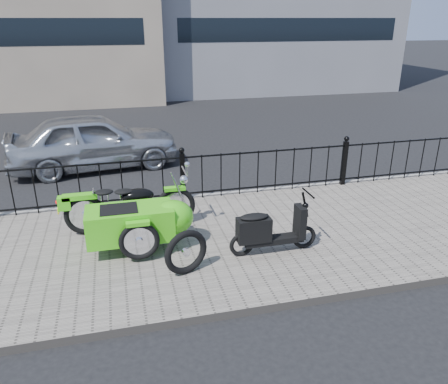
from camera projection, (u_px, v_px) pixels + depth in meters
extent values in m
plane|color=black|center=(196.00, 233.00, 7.61)|extent=(120.00, 120.00, 0.00)
cube|color=#686157|center=(201.00, 244.00, 7.14)|extent=(30.00, 3.80, 0.12)
cube|color=gray|center=(182.00, 199.00, 8.89)|extent=(30.00, 0.10, 0.12)
cylinder|color=black|center=(182.00, 158.00, 8.42)|extent=(14.00, 0.04, 0.04)
cylinder|color=black|center=(183.00, 194.00, 8.70)|extent=(14.00, 0.04, 0.04)
cube|color=black|center=(183.00, 177.00, 8.56)|extent=(0.09, 0.09, 0.96)
sphere|color=black|center=(182.00, 150.00, 8.36)|extent=(0.11, 0.11, 0.11)
cube|color=black|center=(344.00, 163.00, 9.36)|extent=(0.09, 0.09, 0.96)
sphere|color=black|center=(347.00, 139.00, 9.16)|extent=(0.11, 0.11, 0.11)
cube|color=black|center=(292.00, 30.00, 19.82)|extent=(10.50, 0.06, 1.00)
torus|color=black|center=(176.00, 206.00, 7.55)|extent=(0.69, 0.09, 0.69)
torus|color=black|center=(85.00, 215.00, 7.21)|extent=(0.69, 0.09, 0.69)
torus|color=black|center=(139.00, 241.00, 6.37)|extent=(0.60, 0.08, 0.60)
cube|color=gray|center=(131.00, 210.00, 7.37)|extent=(0.34, 0.22, 0.24)
cylinder|color=black|center=(132.00, 213.00, 7.40)|extent=(1.40, 0.04, 0.04)
ellipsoid|color=black|center=(138.00, 196.00, 7.31)|extent=(0.54, 0.29, 0.26)
cylinder|color=silver|center=(185.00, 172.00, 7.36)|extent=(0.03, 0.56, 0.03)
cylinder|color=silver|center=(178.00, 189.00, 7.45)|extent=(0.25, 0.04, 0.59)
sphere|color=silver|center=(184.00, 180.00, 7.41)|extent=(0.15, 0.15, 0.15)
cube|color=#47D018|center=(175.00, 189.00, 7.43)|extent=(0.36, 0.12, 0.06)
cube|color=#47D018|center=(80.00, 197.00, 7.07)|extent=(0.55, 0.16, 0.08)
ellipsoid|color=black|center=(124.00, 191.00, 7.22)|extent=(0.31, 0.22, 0.08)
ellipsoid|color=black|center=(104.00, 192.00, 7.14)|extent=(0.31, 0.22, 0.08)
sphere|color=red|center=(58.00, 202.00, 7.02)|extent=(0.07, 0.07, 0.07)
cube|color=yellow|center=(58.00, 210.00, 7.17)|extent=(0.02, 0.14, 0.10)
cube|color=#47D018|center=(130.00, 223.00, 6.65)|extent=(1.30, 0.62, 0.50)
ellipsoid|color=#47D018|center=(173.00, 217.00, 6.79)|extent=(0.65, 0.60, 0.54)
cube|color=black|center=(119.00, 210.00, 6.53)|extent=(0.55, 0.43, 0.06)
cube|color=#47D018|center=(138.00, 224.00, 6.26)|extent=(0.34, 0.11, 0.06)
torus|color=black|center=(304.00, 237.00, 6.83)|extent=(0.38, 0.07, 0.38)
torus|color=black|center=(242.00, 245.00, 6.60)|extent=(0.38, 0.07, 0.38)
cube|color=black|center=(274.00, 240.00, 6.71)|extent=(0.93, 0.20, 0.09)
cube|color=black|center=(254.00, 230.00, 6.56)|extent=(0.51, 0.24, 0.37)
ellipsoid|color=black|center=(254.00, 217.00, 6.48)|extent=(0.44, 0.22, 0.08)
cube|color=black|center=(300.00, 222.00, 6.71)|extent=(0.11, 0.28, 0.51)
cylinder|color=black|center=(305.00, 205.00, 6.62)|extent=(0.14, 0.04, 0.41)
cylinder|color=black|center=(308.00, 193.00, 6.56)|extent=(0.03, 0.41, 0.03)
torus|color=black|center=(186.00, 252.00, 6.10)|extent=(0.66, 0.32, 0.67)
imported|color=#B7BABF|center=(94.00, 141.00, 10.71)|extent=(4.23, 2.14, 1.38)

